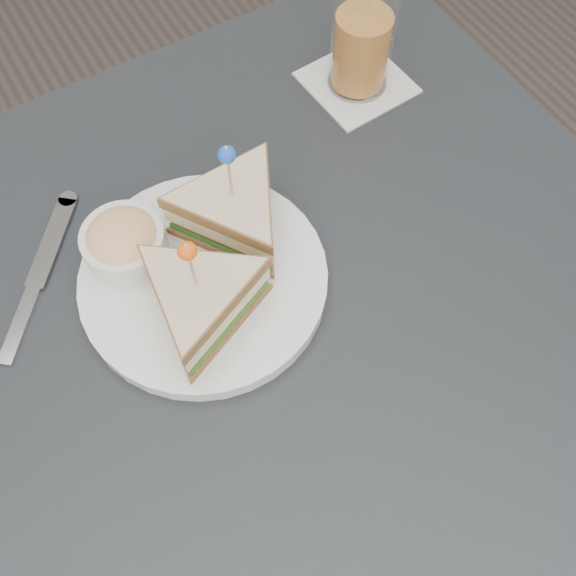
{
  "coord_description": "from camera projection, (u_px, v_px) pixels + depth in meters",
  "views": [
    {
      "loc": [
        -0.13,
        -0.22,
        1.31
      ],
      "look_at": [
        0.01,
        0.01,
        0.8
      ],
      "focal_mm": 40.0,
      "sensor_mm": 36.0,
      "label": 1
    }
  ],
  "objects": [
    {
      "name": "ground_plane",
      "position": [
        286.0,
        480.0,
        1.28
      ],
      "size": [
        3.5,
        3.5,
        0.0
      ],
      "primitive_type": "plane",
      "color": "#3F3833"
    },
    {
      "name": "table",
      "position": [
        285.0,
        354.0,
        0.68
      ],
      "size": [
        0.8,
        0.8,
        0.75
      ],
      "color": "black",
      "rests_on": "ground"
    },
    {
      "name": "plate_meal",
      "position": [
        205.0,
        259.0,
        0.6
      ],
      "size": [
        0.29,
        0.27,
        0.14
      ],
      "rotation": [
        0.0,
        0.0,
        -0.12
      ],
      "color": "white",
      "rests_on": "table"
    },
    {
      "name": "cutlery_knife",
      "position": [
        37.0,
        280.0,
        0.63
      ],
      "size": [
        0.14,
        0.16,
        0.01
      ],
      "rotation": [
        0.0,
        0.0,
        -0.7
      ],
      "color": "silver",
      "rests_on": "table"
    },
    {
      "name": "drink_set",
      "position": [
        362.0,
        41.0,
        0.71
      ],
      "size": [
        0.12,
        0.12,
        0.14
      ],
      "rotation": [
        0.0,
        0.0,
        0.06
      ],
      "color": "silver",
      "rests_on": "table"
    }
  ]
}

